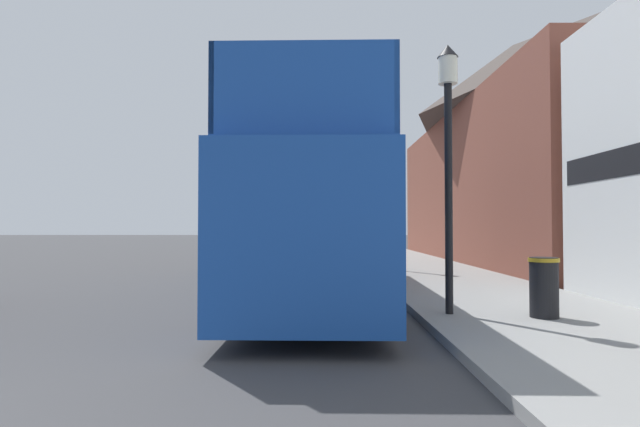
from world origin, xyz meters
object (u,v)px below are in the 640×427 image
tour_bus (318,220)px  litter_bin (546,286)px  lamp_post_second (390,176)px  lamp_post_nearest (450,127)px  parked_car_ahead_of_bus (334,248)px

tour_bus → litter_bin: 5.28m
lamp_post_second → litter_bin: bearing=-81.8°
tour_bus → lamp_post_nearest: 4.26m
lamp_post_second → lamp_post_nearest: bearing=-91.1°
parked_car_ahead_of_bus → litter_bin: parked_car_ahead_of_bus is taller
tour_bus → parked_car_ahead_of_bus: tour_bus is taller
parked_car_ahead_of_bus → lamp_post_nearest: bearing=-79.7°
lamp_post_nearest → litter_bin: size_ratio=4.72×
parked_car_ahead_of_bus → lamp_post_nearest: (1.69, -11.44, 2.55)m
tour_bus → lamp_post_second: (2.41, 5.26, 1.58)m
lamp_post_second → litter_bin: (1.27, -8.88, -2.68)m
lamp_post_nearest → litter_bin: 3.01m
parked_car_ahead_of_bus → lamp_post_second: size_ratio=0.93×
lamp_post_nearest → litter_bin: bearing=-13.6°
tour_bus → lamp_post_nearest: lamp_post_nearest is taller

